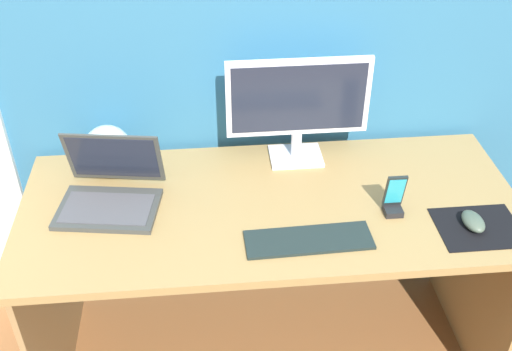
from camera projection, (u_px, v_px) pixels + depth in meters
The scene contains 9 objects.
ground_plane at pixel (268, 351), 2.36m from camera, with size 8.00×8.00×0.00m, color brown.
desk at pixel (271, 236), 2.02m from camera, with size 1.58×0.67×0.73m.
monitor at pixel (298, 105), 2.02m from camera, with size 0.48×0.14×0.37m.
laptop at pixel (110, 191), 1.91m from camera, with size 0.34×0.31×0.21m.
fishbowl at pixel (108, 149), 2.05m from camera, with size 0.16×0.16×0.16m, color silver.
keyboard_external at pixel (309, 240), 1.79m from camera, with size 0.37×0.12×0.01m, color black.
mousepad at pixel (478, 227), 1.84m from camera, with size 0.25×0.20×0.00m, color black.
mouse at pixel (473, 221), 1.83m from camera, with size 0.06×0.10×0.04m, color #465445.
phone_in_dock at pixel (394, 200), 1.87m from camera, with size 0.06×0.05×0.14m.
Camera 1 is at (-0.19, -1.51, 1.93)m, focal length 43.12 mm.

